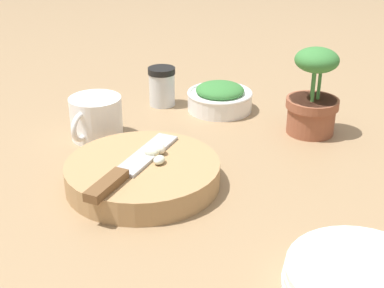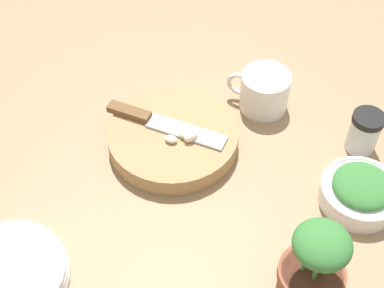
{
  "view_description": "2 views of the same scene",
  "coord_description": "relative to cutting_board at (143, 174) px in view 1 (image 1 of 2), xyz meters",
  "views": [
    {
      "loc": [
        0.8,
        -0.04,
        0.4
      ],
      "look_at": [
        0.06,
        -0.05,
        0.05
      ],
      "focal_mm": 50.0,
      "sensor_mm": 36.0,
      "label": 1
    },
    {
      "loc": [
        0.07,
        0.51,
        0.72
      ],
      "look_at": [
        0.06,
        -0.05,
        0.08
      ],
      "focal_mm": 50.0,
      "sensor_mm": 36.0,
      "label": 2
    }
  ],
  "objects": [
    {
      "name": "coffee_mug",
      "position": [
        -0.17,
        -0.1,
        0.02
      ],
      "size": [
        0.12,
        0.09,
        0.07
      ],
      "color": "white",
      "rests_on": "ground_plane"
    },
    {
      "name": "chef_knife",
      "position": [
        0.03,
        -0.02,
        0.02
      ],
      "size": [
        0.22,
        0.12,
        0.01
      ],
      "rotation": [
        0.0,
        0.0,
        1.15
      ],
      "color": "brown",
      "rests_on": "cutting_board"
    },
    {
      "name": "cutting_board",
      "position": [
        0.0,
        0.0,
        0.0
      ],
      "size": [
        0.23,
        0.23,
        0.04
      ],
      "color": "tan",
      "rests_on": "ground_plane"
    },
    {
      "name": "herb_bowl",
      "position": [
        -0.3,
        0.13,
        0.01
      ],
      "size": [
        0.13,
        0.13,
        0.06
      ],
      "color": "white",
      "rests_on": "ground_plane"
    },
    {
      "name": "spice_jar",
      "position": [
        -0.33,
        0.01,
        0.02
      ],
      "size": [
        0.06,
        0.06,
        0.08
      ],
      "color": "silver",
      "rests_on": "ground_plane"
    },
    {
      "name": "plate_stack",
      "position": [
        0.24,
        0.26,
        -0.0
      ],
      "size": [
        0.17,
        0.17,
        0.03
      ],
      "color": "white",
      "rests_on": "ground_plane"
    },
    {
      "name": "ground_plane",
      "position": [
        -0.1,
        0.12,
        -0.02
      ],
      "size": [
        5.0,
        5.0,
        0.0
      ],
      "primitive_type": "plane",
      "color": "#997A56"
    },
    {
      "name": "garlic_cloves",
      "position": [
        -0.02,
        0.02,
        0.03
      ],
      "size": [
        0.06,
        0.04,
        0.02
      ],
      "color": "#ECECC5",
      "rests_on": "cutting_board"
    },
    {
      "name": "potted_herb",
      "position": [
        -0.19,
        0.29,
        0.05
      ],
      "size": [
        0.09,
        0.09,
        0.16
      ],
      "color": "#935138",
      "rests_on": "ground_plane"
    }
  ]
}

